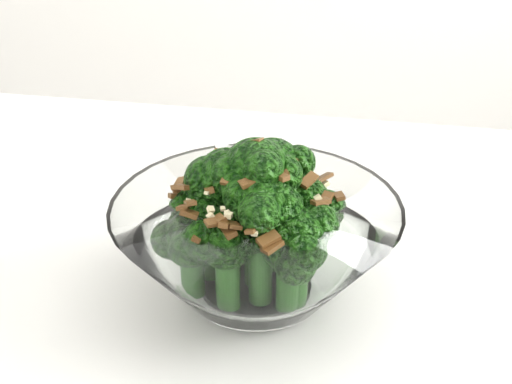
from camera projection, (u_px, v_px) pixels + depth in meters
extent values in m
cylinder|color=white|center=(51.00, 371.00, 1.01)|extent=(0.04, 0.04, 0.71)
cylinder|color=white|center=(256.00, 291.00, 0.52)|extent=(0.08, 0.08, 0.01)
cylinder|color=#225917|center=(256.00, 237.00, 0.50)|extent=(0.02, 0.02, 0.08)
sphere|color=#1E5610|center=(256.00, 173.00, 0.47)|extent=(0.05, 0.05, 0.05)
cylinder|color=#225917|center=(271.00, 226.00, 0.52)|extent=(0.02, 0.02, 0.07)
sphere|color=#1E5610|center=(272.00, 169.00, 0.49)|extent=(0.04, 0.04, 0.04)
cylinder|color=#225917|center=(229.00, 238.00, 0.51)|extent=(0.02, 0.02, 0.07)
sphere|color=#1E5610|center=(228.00, 181.00, 0.48)|extent=(0.05, 0.05, 0.05)
cylinder|color=#225917|center=(261.00, 263.00, 0.48)|extent=(0.02, 0.02, 0.07)
sphere|color=#1E5610|center=(261.00, 207.00, 0.46)|extent=(0.04, 0.04, 0.04)
cylinder|color=#225917|center=(301.00, 249.00, 0.51)|extent=(0.02, 0.02, 0.05)
sphere|color=#1E5610|center=(302.00, 204.00, 0.49)|extent=(0.04, 0.04, 0.04)
cylinder|color=#225917|center=(209.00, 246.00, 0.51)|extent=(0.02, 0.02, 0.05)
sphere|color=#1E5610|center=(208.00, 203.00, 0.49)|extent=(0.04, 0.04, 0.04)
cylinder|color=#225917|center=(296.00, 279.00, 0.48)|extent=(0.02, 0.02, 0.05)
sphere|color=#1E5610|center=(297.00, 237.00, 0.46)|extent=(0.04, 0.04, 0.04)
cylinder|color=#225917|center=(228.00, 282.00, 0.48)|extent=(0.02, 0.02, 0.05)
sphere|color=#1E5610|center=(227.00, 241.00, 0.46)|extent=(0.04, 0.04, 0.04)
cylinder|color=#225917|center=(305.00, 236.00, 0.54)|extent=(0.02, 0.02, 0.04)
sphere|color=#1E5610|center=(307.00, 203.00, 0.52)|extent=(0.04, 0.04, 0.04)
cylinder|color=#225917|center=(192.00, 274.00, 0.49)|extent=(0.02, 0.02, 0.04)
sphere|color=#1E5610|center=(191.00, 240.00, 0.48)|extent=(0.04, 0.04, 0.04)
cylinder|color=#225917|center=(255.00, 229.00, 0.54)|extent=(0.02, 0.02, 0.04)
sphere|color=#1E5610|center=(255.00, 195.00, 0.53)|extent=(0.04, 0.04, 0.04)
cylinder|color=#225917|center=(288.00, 284.00, 0.48)|extent=(0.02, 0.02, 0.04)
sphere|color=#1E5610|center=(289.00, 244.00, 0.46)|extent=(0.04, 0.04, 0.04)
cube|color=brown|center=(281.00, 162.00, 0.51)|extent=(0.01, 0.01, 0.00)
cube|color=brown|center=(203.00, 171.00, 0.49)|extent=(0.01, 0.01, 0.01)
cube|color=brown|center=(323.00, 178.00, 0.49)|extent=(0.02, 0.01, 0.01)
cube|color=brown|center=(248.00, 160.00, 0.53)|extent=(0.01, 0.01, 0.00)
cube|color=brown|center=(230.00, 182.00, 0.45)|extent=(0.01, 0.01, 0.00)
cube|color=brown|center=(273.00, 172.00, 0.45)|extent=(0.01, 0.01, 0.01)
cube|color=brown|center=(275.00, 159.00, 0.50)|extent=(0.01, 0.01, 0.01)
cube|color=brown|center=(280.00, 176.00, 0.45)|extent=(0.01, 0.01, 0.00)
cube|color=brown|center=(217.00, 163.00, 0.49)|extent=(0.01, 0.01, 0.01)
cube|color=brown|center=(220.00, 158.00, 0.48)|extent=(0.01, 0.01, 0.01)
cube|color=brown|center=(244.00, 152.00, 0.51)|extent=(0.02, 0.01, 0.01)
cube|color=brown|center=(321.00, 202.00, 0.46)|extent=(0.01, 0.01, 0.00)
cube|color=brown|center=(181.00, 183.00, 0.49)|extent=(0.01, 0.01, 0.01)
cube|color=brown|center=(269.00, 239.00, 0.44)|extent=(0.02, 0.01, 0.01)
cube|color=brown|center=(180.00, 190.00, 0.49)|extent=(0.01, 0.01, 0.01)
cube|color=brown|center=(265.00, 160.00, 0.53)|extent=(0.01, 0.01, 0.01)
cube|color=brown|center=(189.00, 187.00, 0.48)|extent=(0.02, 0.01, 0.01)
cube|color=brown|center=(189.00, 214.00, 0.46)|extent=(0.01, 0.01, 0.01)
cube|color=brown|center=(272.00, 246.00, 0.44)|extent=(0.02, 0.01, 0.01)
cube|color=brown|center=(252.00, 229.00, 0.44)|extent=(0.01, 0.01, 0.01)
cube|color=brown|center=(326.00, 199.00, 0.47)|extent=(0.01, 0.01, 0.01)
cube|color=brown|center=(229.00, 232.00, 0.44)|extent=(0.01, 0.01, 0.01)
cube|color=brown|center=(309.00, 180.00, 0.48)|extent=(0.02, 0.02, 0.01)
cube|color=brown|center=(264.00, 156.00, 0.50)|extent=(0.01, 0.01, 0.01)
cube|color=brown|center=(180.00, 187.00, 0.48)|extent=(0.01, 0.01, 0.01)
cube|color=brown|center=(253.00, 141.00, 0.47)|extent=(0.01, 0.01, 0.01)
cube|color=brown|center=(198.00, 237.00, 0.45)|extent=(0.01, 0.01, 0.01)
cube|color=brown|center=(250.00, 181.00, 0.45)|extent=(0.02, 0.01, 0.01)
cube|color=brown|center=(274.00, 165.00, 0.53)|extent=(0.01, 0.01, 0.01)
cube|color=brown|center=(339.00, 196.00, 0.48)|extent=(0.01, 0.01, 0.01)
cube|color=brown|center=(209.00, 190.00, 0.46)|extent=(0.01, 0.01, 0.01)
cube|color=brown|center=(224.00, 224.00, 0.44)|extent=(0.01, 0.01, 0.01)
cube|color=brown|center=(246.00, 163.00, 0.53)|extent=(0.01, 0.01, 0.01)
cube|color=brown|center=(290.00, 166.00, 0.53)|extent=(0.01, 0.02, 0.01)
cube|color=brown|center=(246.00, 159.00, 0.51)|extent=(0.01, 0.01, 0.01)
cube|color=brown|center=(255.00, 153.00, 0.51)|extent=(0.01, 0.02, 0.01)
cube|color=brown|center=(266.00, 148.00, 0.48)|extent=(0.01, 0.01, 0.00)
cube|color=brown|center=(233.00, 225.00, 0.44)|extent=(0.01, 0.01, 0.01)
cube|color=brown|center=(282.00, 171.00, 0.46)|extent=(0.01, 0.01, 0.01)
cube|color=brown|center=(184.00, 207.00, 0.46)|extent=(0.01, 0.01, 0.01)
cube|color=brown|center=(273.00, 162.00, 0.52)|extent=(0.01, 0.02, 0.01)
cube|color=brown|center=(223.00, 153.00, 0.48)|extent=(0.01, 0.01, 0.01)
cube|color=brown|center=(220.00, 220.00, 0.44)|extent=(0.01, 0.01, 0.01)
cube|color=brown|center=(216.00, 222.00, 0.44)|extent=(0.02, 0.01, 0.00)
cube|color=brown|center=(267.00, 148.00, 0.48)|extent=(0.01, 0.01, 0.01)
cube|color=brown|center=(290.00, 160.00, 0.48)|extent=(0.01, 0.02, 0.01)
cube|color=brown|center=(190.00, 203.00, 0.46)|extent=(0.01, 0.01, 0.01)
cube|color=brown|center=(177.00, 196.00, 0.49)|extent=(0.01, 0.01, 0.01)
cube|color=brown|center=(219.00, 222.00, 0.44)|extent=(0.01, 0.01, 0.01)
cube|color=brown|center=(206.00, 166.00, 0.51)|extent=(0.01, 0.01, 0.01)
cube|color=brown|center=(278.00, 157.00, 0.52)|extent=(0.01, 0.01, 0.01)
cube|color=brown|center=(283.00, 160.00, 0.51)|extent=(0.01, 0.01, 0.00)
cube|color=beige|center=(259.00, 143.00, 0.48)|extent=(0.00, 0.01, 0.00)
cube|color=beige|center=(188.00, 200.00, 0.46)|extent=(0.00, 0.00, 0.00)
cube|color=beige|center=(210.00, 216.00, 0.45)|extent=(0.01, 0.01, 0.00)
cube|color=beige|center=(223.00, 209.00, 0.45)|extent=(0.00, 0.00, 0.00)
cube|color=beige|center=(255.00, 233.00, 0.43)|extent=(0.01, 0.01, 0.00)
cube|color=beige|center=(260.00, 162.00, 0.45)|extent=(0.00, 0.00, 0.00)
cube|color=beige|center=(318.00, 198.00, 0.46)|extent=(0.01, 0.01, 0.01)
cube|color=beige|center=(207.00, 193.00, 0.46)|extent=(0.00, 0.00, 0.00)
cube|color=beige|center=(325.00, 184.00, 0.49)|extent=(0.01, 0.01, 0.01)
cube|color=beige|center=(282.00, 161.00, 0.51)|extent=(0.01, 0.01, 0.00)
cube|color=beige|center=(244.00, 148.00, 0.47)|extent=(0.00, 0.00, 0.00)
cube|color=beige|center=(228.00, 215.00, 0.44)|extent=(0.01, 0.01, 0.00)
cube|color=beige|center=(236.00, 152.00, 0.48)|extent=(0.00, 0.00, 0.00)
cube|color=beige|center=(211.00, 209.00, 0.45)|extent=(0.01, 0.01, 0.01)
cube|color=beige|center=(227.00, 213.00, 0.44)|extent=(0.00, 0.00, 0.00)
cube|color=beige|center=(222.00, 157.00, 0.51)|extent=(0.00, 0.00, 0.00)
cube|color=beige|center=(313.00, 174.00, 0.49)|extent=(0.00, 0.00, 0.00)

